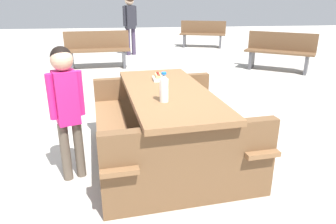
{
  "coord_description": "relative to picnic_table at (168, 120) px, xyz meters",
  "views": [
    {
      "loc": [
        -2.87,
        0.37,
        1.59
      ],
      "look_at": [
        0.0,
        0.0,
        0.52
      ],
      "focal_mm": 33.37,
      "sensor_mm": 36.0,
      "label": 1
    }
  ],
  "objects": [
    {
      "name": "hotdog_tray",
      "position": [
        0.39,
        0.06,
        0.34
      ],
      "size": [
        0.18,
        0.12,
        0.08
      ],
      "color": "white",
      "rests_on": "picnic_table"
    },
    {
      "name": "park_bench_mid",
      "position": [
        4.65,
        1.07,
        0.0
      ],
      "size": [
        0.52,
        1.53,
        0.85
      ],
      "color": "brown",
      "rests_on": "ground"
    },
    {
      "name": "bystander_adult",
      "position": [
        6.36,
        0.27,
        0.61
      ],
      "size": [
        0.3,
        0.39,
        1.65
      ],
      "color": "#3F334C",
      "rests_on": "ground"
    },
    {
      "name": "child_in_coat",
      "position": [
        -0.23,
        0.91,
        0.34
      ],
      "size": [
        0.23,
        0.29,
        1.22
      ],
      "color": "brown",
      "rests_on": "ground"
    },
    {
      "name": "park_bench_near",
      "position": [
        3.84,
        -3.05,
        0.0
      ],
      "size": [
        1.2,
        1.45,
        0.85
      ],
      "color": "brown",
      "rests_on": "ground"
    },
    {
      "name": "park_bench_far",
      "position": [
        7.58,
        -2.14,
        0.0
      ],
      "size": [
        0.86,
        1.55,
        0.85
      ],
      "color": "brown",
      "rests_on": "ground"
    },
    {
      "name": "picnic_table",
      "position": [
        0.0,
        0.0,
        0.0
      ],
      "size": [
        1.94,
        1.58,
        0.75
      ],
      "color": "brown",
      "rests_on": "ground"
    },
    {
      "name": "ground_plane",
      "position": [
        0.0,
        0.0,
        -0.44
      ],
      "size": [
        30.0,
        30.0,
        0.0
      ],
      "primitive_type": "plane",
      "color": "#B7B2A8",
      "rests_on": "ground"
    },
    {
      "name": "soda_bottle",
      "position": [
        -0.34,
        0.08,
        0.42
      ],
      "size": [
        0.08,
        0.08,
        0.26
      ],
      "color": "silver",
      "rests_on": "picnic_table"
    }
  ]
}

